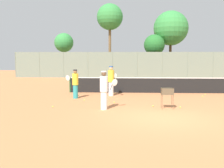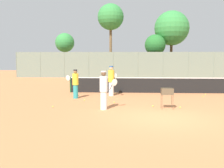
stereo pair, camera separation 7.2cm
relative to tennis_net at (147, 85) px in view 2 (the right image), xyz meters
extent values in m
plane|color=#D37F4C|center=(0.00, -7.66, -0.56)|extent=(80.00, 80.00, 0.00)
cylinder|color=#26592D|center=(-5.34, 0.00, -0.02)|extent=(0.10, 0.10, 1.07)
cube|color=black|center=(0.00, 0.00, -0.05)|extent=(10.69, 0.01, 1.01)
cube|color=white|center=(0.00, 0.00, 0.48)|extent=(10.69, 0.02, 0.06)
cylinder|color=gray|center=(-15.01, 13.74, 1.01)|extent=(0.08, 0.08, 3.13)
cylinder|color=gray|center=(-12.01, 13.74, 1.01)|extent=(0.08, 0.08, 3.13)
cylinder|color=gray|center=(-9.01, 13.74, 1.01)|extent=(0.08, 0.08, 3.13)
cylinder|color=gray|center=(-6.00, 13.74, 1.01)|extent=(0.08, 0.08, 3.13)
cylinder|color=gray|center=(-3.00, 13.74, 1.01)|extent=(0.08, 0.08, 3.13)
cylinder|color=gray|center=(0.00, 13.74, 1.01)|extent=(0.08, 0.08, 3.13)
cylinder|color=gray|center=(3.00, 13.74, 1.01)|extent=(0.08, 0.08, 3.13)
cylinder|color=gray|center=(6.00, 13.74, 1.01)|extent=(0.08, 0.08, 3.13)
cylinder|color=gray|center=(9.01, 13.74, 1.01)|extent=(0.08, 0.08, 3.13)
cube|color=gray|center=(0.00, 13.74, 1.01)|extent=(30.02, 0.01, 3.13)
cylinder|color=brown|center=(2.39, 17.09, 1.09)|extent=(0.48, 0.48, 3.29)
sphere|color=#28722D|center=(2.39, 17.09, 3.56)|extent=(2.75, 2.75, 2.75)
cylinder|color=brown|center=(-9.94, 18.23, 1.31)|extent=(0.55, 0.55, 3.73)
sphere|color=#388E42|center=(-9.94, 18.23, 3.96)|extent=(2.63, 2.63, 2.63)
cylinder|color=brown|center=(-3.56, 18.21, 2.89)|extent=(0.35, 0.35, 6.91)
sphere|color=#388E42|center=(-3.56, 18.21, 7.41)|extent=(3.56, 3.56, 3.56)
cylinder|color=brown|center=(4.73, 18.40, 1.96)|extent=(0.36, 0.36, 5.03)
sphere|color=#388E42|center=(4.73, 18.40, 5.87)|extent=(4.68, 4.68, 4.68)
cylinder|color=white|center=(-2.50, -6.01, -0.13)|extent=(0.30, 0.30, 0.85)
cylinder|color=white|center=(-2.50, -6.01, 0.65)|extent=(0.37, 0.37, 0.71)
sphere|color=brown|center=(-2.50, -6.01, 1.12)|extent=(0.23, 0.23, 0.23)
cylinder|color=white|center=(-2.50, -6.01, 1.22)|extent=(0.24, 0.24, 0.06)
cylinder|color=black|center=(-2.17, -5.85, 0.47)|extent=(0.14, 0.09, 0.27)
ellipsoid|color=silver|center=(-2.00, -5.77, 0.69)|extent=(0.37, 0.20, 0.43)
cylinder|color=white|center=(-2.39, -1.53, -0.11)|extent=(0.32, 0.32, 0.89)
cylinder|color=yellow|center=(-2.39, -1.53, 0.71)|extent=(0.39, 0.39, 0.75)
sphere|color=#DBB28C|center=(-2.39, -1.53, 1.20)|extent=(0.24, 0.24, 0.24)
cylinder|color=#2659B2|center=(-2.39, -1.53, 1.31)|extent=(0.25, 0.25, 0.06)
cylinder|color=black|center=(-2.19, -1.84, 0.52)|extent=(0.10, 0.14, 0.27)
ellipsoid|color=silver|center=(-2.09, -2.00, 0.74)|extent=(0.24, 0.35, 0.43)
cylinder|color=teal|center=(-4.45, -2.72, -0.15)|extent=(0.29, 0.29, 0.81)
cylinder|color=yellow|center=(-4.45, -2.72, 0.59)|extent=(0.36, 0.36, 0.68)
sphere|color=#8C6647|center=(-4.45, -2.72, 1.04)|extent=(0.22, 0.22, 0.22)
cylinder|color=black|center=(-4.45, -2.72, 1.14)|extent=(0.23, 0.23, 0.06)
cylinder|color=black|center=(-4.78, -2.58, 0.42)|extent=(0.15, 0.08, 0.27)
ellipsoid|color=silver|center=(-4.95, -2.51, 0.64)|extent=(0.38, 0.18, 0.43)
cylinder|color=brown|center=(0.23, -5.85, -0.22)|extent=(0.02, 0.02, 0.69)
cylinder|color=brown|center=(0.74, -5.85, -0.22)|extent=(0.02, 0.02, 0.69)
cylinder|color=brown|center=(0.23, -5.49, -0.22)|extent=(0.02, 0.02, 0.69)
cylinder|color=brown|center=(0.74, -5.49, -0.22)|extent=(0.02, 0.02, 0.69)
cube|color=brown|center=(0.49, -5.67, 0.13)|extent=(0.55, 0.40, 0.01)
cube|color=brown|center=(0.49, -5.87, 0.28)|extent=(0.55, 0.01, 0.30)
cube|color=brown|center=(0.49, -5.47, 0.28)|extent=(0.55, 0.01, 0.30)
cube|color=brown|center=(0.21, -5.67, 0.28)|extent=(0.01, 0.40, 0.30)
cube|color=brown|center=(0.76, -5.67, 0.28)|extent=(0.01, 0.40, 0.30)
sphere|color=#D1E54C|center=(0.40, -5.72, 0.23)|extent=(0.07, 0.07, 0.07)
sphere|color=#D1E54C|center=(0.33, -5.57, 0.17)|extent=(0.07, 0.07, 0.07)
sphere|color=#D1E54C|center=(0.59, -5.64, 0.23)|extent=(0.07, 0.07, 0.07)
sphere|color=#D1E54C|center=(0.50, -5.80, 0.17)|extent=(0.07, 0.07, 0.07)
sphere|color=#D1E54C|center=(0.50, -5.74, 0.23)|extent=(0.07, 0.07, 0.07)
sphere|color=#D1E54C|center=(0.43, -5.80, 0.17)|extent=(0.07, 0.07, 0.07)
sphere|color=#D1E54C|center=(0.44, -5.67, 0.17)|extent=(0.07, 0.07, 0.07)
sphere|color=#D1E54C|center=(0.51, -5.66, 0.23)|extent=(0.07, 0.07, 0.07)
sphere|color=#D1E54C|center=(0.30, -5.67, 0.17)|extent=(0.07, 0.07, 0.07)
sphere|color=#D1E54C|center=(0.49, -5.54, 0.17)|extent=(0.07, 0.07, 0.07)
sphere|color=#D1E54C|center=(0.39, -5.66, 0.17)|extent=(0.07, 0.07, 0.07)
sphere|color=#D1E54C|center=(1.15, -5.46, -0.53)|extent=(0.07, 0.07, 0.07)
sphere|color=#D1E54C|center=(3.32, -1.73, -0.53)|extent=(0.07, 0.07, 0.07)
sphere|color=#D1E54C|center=(-5.03, -5.58, -0.53)|extent=(0.07, 0.07, 0.07)
sphere|color=#D1E54C|center=(-3.81, -3.50, -0.53)|extent=(0.07, 0.07, 0.07)
sphere|color=#D1E54C|center=(-2.09, -4.17, -0.53)|extent=(0.07, 0.07, 0.07)
sphere|color=#D1E54C|center=(3.74, -0.80, -0.53)|extent=(0.07, 0.07, 0.07)
sphere|color=#D1E54C|center=(-2.19, -0.65, -0.53)|extent=(0.07, 0.07, 0.07)
sphere|color=#D1E54C|center=(-0.12, -5.18, -0.53)|extent=(0.07, 0.07, 0.07)
cube|color=#3F4C8C|center=(-0.87, 15.84, -0.11)|extent=(4.20, 1.70, 0.90)
cube|color=#33383D|center=(-1.07, 15.84, 0.69)|extent=(2.20, 1.50, 0.70)
camera|label=1|loc=(-1.55, -18.05, 1.84)|focal=42.00mm
camera|label=2|loc=(-1.48, -18.05, 1.84)|focal=42.00mm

